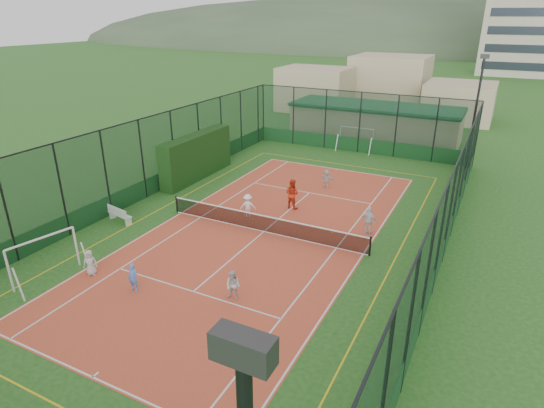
{
  "coord_description": "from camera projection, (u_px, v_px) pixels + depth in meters",
  "views": [
    {
      "loc": [
        10.3,
        -19.38,
        10.87
      ],
      "look_at": [
        -0.06,
        1.09,
        1.2
      ],
      "focal_mm": 30.0,
      "sensor_mm": 36.0,
      "label": 1
    }
  ],
  "objects": [
    {
      "name": "clubhouse",
      "position": [
        375.0,
        122.0,
        41.92
      ],
      "size": [
        15.2,
        7.2,
        3.15
      ],
      "primitive_type": null,
      "color": "tan",
      "rests_on": "ground"
    },
    {
      "name": "coach",
      "position": [
        292.0,
        194.0,
        27.1
      ],
      "size": [
        0.97,
        0.81,
        1.81
      ],
      "primitive_type": "imported",
      "rotation": [
        0.0,
        0.0,
        2.99
      ],
      "color": "red",
      "rests_on": "court_slab"
    },
    {
      "name": "ground",
      "position": [
        264.0,
        232.0,
        24.44
      ],
      "size": [
        300.0,
        300.0,
        0.0
      ],
      "primitive_type": "plane",
      "color": "#1E541C",
      "rests_on": "ground"
    },
    {
      "name": "child_near_mid",
      "position": [
        133.0,
        278.0,
        19.01
      ],
      "size": [
        0.49,
        0.35,
        1.27
      ],
      "primitive_type": "imported",
      "rotation": [
        0.0,
        0.0,
        0.1
      ],
      "color": "#558AF1",
      "rests_on": "court_slab"
    },
    {
      "name": "child_near_left",
      "position": [
        90.0,
        263.0,
        20.21
      ],
      "size": [
        0.7,
        0.66,
        1.21
      ],
      "primitive_type": "imported",
      "rotation": [
        0.0,
        0.0,
        0.63
      ],
      "color": "silver",
      "rests_on": "court_slab"
    },
    {
      "name": "floodlight_ne",
      "position": [
        475.0,
        114.0,
        32.91
      ],
      "size": [
        0.6,
        0.26,
        8.25
      ],
      "primitive_type": null,
      "color": "black",
      "rests_on": "ground"
    },
    {
      "name": "futsal_goal_far",
      "position": [
        356.0,
        139.0,
        38.61
      ],
      "size": [
        2.99,
        0.87,
        1.93
      ],
      "primitive_type": null,
      "rotation": [
        0.0,
        0.0,
        -0.0
      ],
      "color": "white",
      "rests_on": "ground"
    },
    {
      "name": "futsal_goal_near",
      "position": [
        44.0,
        258.0,
        19.83
      ],
      "size": [
        3.15,
        1.56,
        1.95
      ],
      "primitive_type": null,
      "rotation": [
        0.0,
        0.0,
        1.33
      ],
      "color": "white",
      "rests_on": "ground"
    },
    {
      "name": "distant_hills",
      "position": [
        478.0,
        49.0,
        147.76
      ],
      "size": [
        200.0,
        60.0,
        24.0
      ],
      "primitive_type": null,
      "color": "#384C33",
      "rests_on": "ground"
    },
    {
      "name": "hedge_left",
      "position": [
        197.0,
        156.0,
        31.94
      ],
      "size": [
        1.07,
        7.1,
        3.11
      ],
      "primitive_type": "cube",
      "color": "black",
      "rests_on": "ground"
    },
    {
      "name": "tennis_net",
      "position": [
        264.0,
        223.0,
        24.24
      ],
      "size": [
        11.67,
        0.12,
        1.06
      ],
      "primitive_type": null,
      "color": "black",
      "rests_on": "ground"
    },
    {
      "name": "child_far_back",
      "position": [
        327.0,
        178.0,
        30.42
      ],
      "size": [
        1.2,
        0.56,
        1.25
      ],
      "primitive_type": "imported",
      "rotation": [
        0.0,
        0.0,
        2.97
      ],
      "color": "silver",
      "rests_on": "court_slab"
    },
    {
      "name": "perimeter_fence",
      "position": [
        264.0,
        188.0,
        23.47
      ],
      "size": [
        18.12,
        34.12,
        5.0
      ],
      "primitive_type": null,
      "color": "#113421",
      "rests_on": "ground"
    },
    {
      "name": "child_far_right",
      "position": [
        369.0,
        220.0,
        23.95
      ],
      "size": [
        0.94,
        0.49,
        1.52
      ],
      "primitive_type": "imported",
      "rotation": [
        0.0,
        0.0,
        3.0
      ],
      "color": "white",
      "rests_on": "court_slab"
    },
    {
      "name": "court_slab",
      "position": [
        264.0,
        232.0,
        24.44
      ],
      "size": [
        11.17,
        23.97,
        0.01
      ],
      "primitive_type": "cube",
      "color": "#B93D29",
      "rests_on": "ground"
    },
    {
      "name": "child_far_left",
      "position": [
        248.0,
        206.0,
        25.93
      ],
      "size": [
        1.04,
        0.88,
        1.4
      ],
      "primitive_type": "imported",
      "rotation": [
        0.0,
        0.0,
        3.62
      ],
      "color": "white",
      "rests_on": "court_slab"
    },
    {
      "name": "white_bench",
      "position": [
        120.0,
        214.0,
        25.43
      ],
      "size": [
        1.78,
        0.81,
        0.97
      ],
      "primitive_type": null,
      "rotation": [
        0.0,
        0.0,
        -0.2
      ],
      "color": "white",
      "rests_on": "ground"
    },
    {
      "name": "child_near_right",
      "position": [
        233.0,
        285.0,
        18.42
      ],
      "size": [
        0.65,
        0.51,
        1.32
      ],
      "primitive_type": "imported",
      "rotation": [
        0.0,
        0.0,
        0.01
      ],
      "color": "silver",
      "rests_on": "court_slab"
    },
    {
      "name": "tennis_balls",
      "position": [
        280.0,
        223.0,
        25.4
      ],
      "size": [
        5.49,
        1.36,
        0.07
      ],
      "color": "#CCE033",
      "rests_on": "court_slab"
    }
  ]
}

